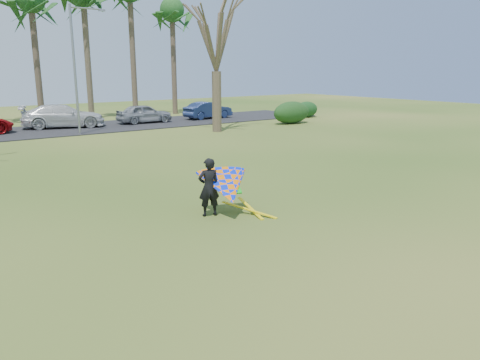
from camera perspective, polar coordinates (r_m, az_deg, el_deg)
ground at (r=12.04m, az=5.75°, el=-6.88°), size 100.00×100.00×0.00m
parking_strip at (r=34.40m, az=-23.68°, el=5.41°), size 46.00×7.00×0.06m
palm_6 at (r=40.76m, az=-24.17°, el=19.38°), size 4.84×4.84×10.84m
palm_9 at (r=45.14m, az=-8.29°, el=19.67°), size 4.84×4.84×10.84m
bare_tree_right at (r=31.76m, az=-2.95°, el=17.76°), size 6.27×6.27×9.21m
streetlight at (r=31.84m, az=-19.28°, el=13.25°), size 2.28×0.18×8.00m
hedge_near at (r=36.70m, az=6.31°, el=8.18°), size 3.40×1.54×1.70m
hedge_far at (r=41.57m, az=8.08°, el=8.51°), size 2.47×1.16×1.37m
car_3 at (r=35.81m, az=-20.75°, el=7.31°), size 6.05×3.80×1.63m
car_4 at (r=37.22m, az=-11.59°, el=7.95°), size 4.27×1.84×1.44m
car_5 at (r=39.83m, az=-3.92°, el=8.50°), size 4.33×1.82×1.39m
kite_flyer at (r=13.46m, az=-1.87°, el=-0.84°), size 2.13×2.39×2.02m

